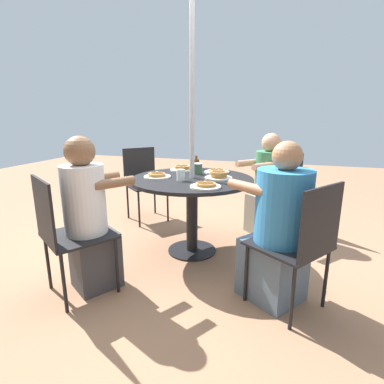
{
  "coord_description": "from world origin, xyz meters",
  "views": [
    {
      "loc": [
        -0.83,
        2.6,
        1.3
      ],
      "look_at": [
        0.0,
        0.0,
        0.6
      ],
      "focal_mm": 28.0,
      "sensor_mm": 36.0,
      "label": 1
    }
  ],
  "objects_px": {
    "pancake_plate_d": "(157,176)",
    "drinking_glass_a": "(181,175)",
    "patio_chair_east": "(144,179)",
    "patio_chair_west": "(301,240)",
    "syrup_bottle": "(196,163)",
    "pancake_plate_c": "(182,168)",
    "patio_chair_north": "(278,186)",
    "diner_north": "(267,187)",
    "pancake_plate_a": "(219,176)",
    "diner_west": "(278,232)",
    "patio_table": "(192,191)",
    "patio_chair_south": "(65,230)",
    "pancake_plate_e": "(217,171)",
    "pancake_plate_b": "(206,186)",
    "diner_south": "(89,220)",
    "coffee_cup": "(198,169)"
  },
  "relations": [
    {
      "from": "drinking_glass_a",
      "to": "diner_north",
      "type": "bearing_deg",
      "value": -127.65
    },
    {
      "from": "pancake_plate_d",
      "to": "pancake_plate_e",
      "type": "bearing_deg",
      "value": -139.83
    },
    {
      "from": "patio_table",
      "to": "patio_chair_east",
      "type": "xyz_separation_m",
      "value": [
        0.89,
        -0.76,
        -0.09
      ]
    },
    {
      "from": "diner_west",
      "to": "patio_chair_north",
      "type": "bearing_deg",
      "value": 37.29
    },
    {
      "from": "patio_chair_north",
      "to": "pancake_plate_c",
      "type": "height_order",
      "value": "patio_chair_north"
    },
    {
      "from": "pancake_plate_a",
      "to": "diner_south",
      "type": "bearing_deg",
      "value": 48.53
    },
    {
      "from": "drinking_glass_a",
      "to": "patio_chair_west",
      "type": "bearing_deg",
      "value": 152.61
    },
    {
      "from": "patio_table",
      "to": "patio_chair_south",
      "type": "bearing_deg",
      "value": 57.44
    },
    {
      "from": "pancake_plate_b",
      "to": "coffee_cup",
      "type": "distance_m",
      "value": 0.57
    },
    {
      "from": "patio_table",
      "to": "diner_north",
      "type": "height_order",
      "value": "diner_north"
    },
    {
      "from": "patio_chair_south",
      "to": "drinking_glass_a",
      "type": "distance_m",
      "value": 1.05
    },
    {
      "from": "diner_west",
      "to": "pancake_plate_a",
      "type": "distance_m",
      "value": 0.87
    },
    {
      "from": "diner_north",
      "to": "patio_chair_west",
      "type": "relative_size",
      "value": 1.24
    },
    {
      "from": "patio_table",
      "to": "pancake_plate_b",
      "type": "relative_size",
      "value": 4.52
    },
    {
      "from": "pancake_plate_b",
      "to": "coffee_cup",
      "type": "relative_size",
      "value": 2.31
    },
    {
      "from": "pancake_plate_b",
      "to": "pancake_plate_c",
      "type": "relative_size",
      "value": 1.0
    },
    {
      "from": "patio_chair_west",
      "to": "pancake_plate_a",
      "type": "xyz_separation_m",
      "value": [
        0.71,
        -0.71,
        0.25
      ]
    },
    {
      "from": "pancake_plate_a",
      "to": "pancake_plate_c",
      "type": "height_order",
      "value": "pancake_plate_a"
    },
    {
      "from": "pancake_plate_c",
      "to": "coffee_cup",
      "type": "relative_size",
      "value": 2.31
    },
    {
      "from": "patio_table",
      "to": "diner_west",
      "type": "height_order",
      "value": "diner_west"
    },
    {
      "from": "syrup_bottle",
      "to": "pancake_plate_c",
      "type": "bearing_deg",
      "value": 56.8
    },
    {
      "from": "patio_table",
      "to": "syrup_bottle",
      "type": "xyz_separation_m",
      "value": [
        0.11,
        -0.5,
        0.18
      ]
    },
    {
      "from": "patio_chair_east",
      "to": "syrup_bottle",
      "type": "relative_size",
      "value": 6.42
    },
    {
      "from": "diner_north",
      "to": "patio_chair_south",
      "type": "distance_m",
      "value": 2.15
    },
    {
      "from": "patio_chair_north",
      "to": "syrup_bottle",
      "type": "bearing_deg",
      "value": 64.32
    },
    {
      "from": "pancake_plate_d",
      "to": "drinking_glass_a",
      "type": "bearing_deg",
      "value": 165.81
    },
    {
      "from": "patio_table",
      "to": "pancake_plate_c",
      "type": "height_order",
      "value": "pancake_plate_c"
    },
    {
      "from": "patio_chair_west",
      "to": "coffee_cup",
      "type": "height_order",
      "value": "patio_chair_west"
    },
    {
      "from": "pancake_plate_c",
      "to": "patio_chair_south",
      "type": "bearing_deg",
      "value": 72.84
    },
    {
      "from": "diner_south",
      "to": "syrup_bottle",
      "type": "xyz_separation_m",
      "value": [
        -0.42,
        -1.34,
        0.24
      ]
    },
    {
      "from": "patio_chair_east",
      "to": "patio_chair_west",
      "type": "height_order",
      "value": "same"
    },
    {
      "from": "diner_west",
      "to": "pancake_plate_b",
      "type": "bearing_deg",
      "value": 103.05
    },
    {
      "from": "diner_west",
      "to": "pancake_plate_d",
      "type": "xyz_separation_m",
      "value": [
        1.12,
        -0.49,
        0.24
      ]
    },
    {
      "from": "pancake_plate_b",
      "to": "patio_chair_east",
      "type": "bearing_deg",
      "value": -44.43
    },
    {
      "from": "patio_chair_west",
      "to": "diner_south",
      "type": "bearing_deg",
      "value": 131.43
    },
    {
      "from": "diner_south",
      "to": "drinking_glass_a",
      "type": "xyz_separation_m",
      "value": [
        -0.48,
        -0.69,
        0.24
      ]
    },
    {
      "from": "syrup_bottle",
      "to": "pancake_plate_e",
      "type": "bearing_deg",
      "value": 146.57
    },
    {
      "from": "patio_chair_north",
      "to": "diner_west",
      "type": "bearing_deg",
      "value": 132.34
    },
    {
      "from": "patio_table",
      "to": "patio_chair_west",
      "type": "height_order",
      "value": "patio_chair_west"
    },
    {
      "from": "patio_chair_north",
      "to": "patio_chair_east",
      "type": "relative_size",
      "value": 1.0
    },
    {
      "from": "pancake_plate_d",
      "to": "pancake_plate_e",
      "type": "distance_m",
      "value": 0.62
    },
    {
      "from": "patio_chair_south",
      "to": "pancake_plate_a",
      "type": "xyz_separation_m",
      "value": [
        -0.87,
        -1.03,
        0.25
      ]
    },
    {
      "from": "diner_north",
      "to": "pancake_plate_a",
      "type": "bearing_deg",
      "value": 101.18
    },
    {
      "from": "patio_chair_south",
      "to": "drinking_glass_a",
      "type": "xyz_separation_m",
      "value": [
        -0.57,
        -0.84,
        0.27
      ]
    },
    {
      "from": "patio_chair_north",
      "to": "diner_north",
      "type": "relative_size",
      "value": 0.81
    },
    {
      "from": "diner_south",
      "to": "patio_chair_west",
      "type": "relative_size",
      "value": 1.3
    },
    {
      "from": "pancake_plate_a",
      "to": "syrup_bottle",
      "type": "distance_m",
      "value": 0.58
    },
    {
      "from": "diner_south",
      "to": "patio_chair_north",
      "type": "bearing_deg",
      "value": 85.9
    },
    {
      "from": "pancake_plate_b",
      "to": "patio_chair_south",
      "type": "bearing_deg",
      "value": 37.56
    },
    {
      "from": "patio_chair_south",
      "to": "patio_table",
      "type": "bearing_deg",
      "value": 90.0
    }
  ]
}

